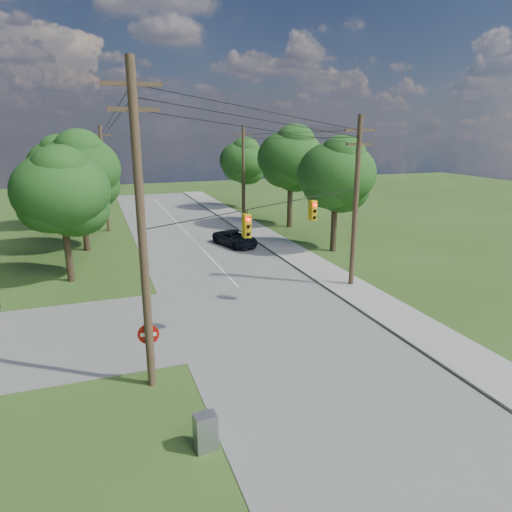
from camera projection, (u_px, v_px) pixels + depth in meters
name	position (u px, v px, depth m)	size (l,w,h in m)	color
ground	(265.00, 369.00, 19.05)	(140.00, 140.00, 0.00)	#334B19
main_road	(267.00, 317.00, 24.23)	(10.00, 100.00, 0.03)	gray
sidewalk_east	(375.00, 301.00, 26.39)	(2.60, 100.00, 0.12)	#ACA8A0
pole_sw	(142.00, 229.00, 16.25)	(2.00, 0.32, 12.00)	brown
pole_ne	(356.00, 201.00, 27.72)	(2.00, 0.32, 10.50)	brown
pole_north_e	(243.00, 174.00, 47.76)	(2.00, 0.32, 10.00)	brown
pole_north_w	(104.00, 178.00, 43.26)	(2.00, 0.32, 10.00)	brown
power_lines	(222.00, 138.00, 27.54)	(13.93, 29.62, 4.93)	black
traffic_signals	(282.00, 217.00, 22.42)	(4.91, 3.27, 1.05)	yellow
tree_w_near	(61.00, 191.00, 28.47)	(6.00, 6.00, 8.40)	#443522
tree_w_mid	(79.00, 170.00, 35.87)	(6.40, 6.40, 9.22)	#443522
tree_w_far	(59.00, 165.00, 44.38)	(6.00, 6.00, 8.73)	#443522
tree_e_near	(336.00, 174.00, 35.77)	(6.20, 6.20, 8.81)	#443522
tree_e_mid	(291.00, 158.00, 44.82)	(6.60, 6.60, 9.64)	#443522
tree_e_far	(243.00, 161.00, 55.65)	(5.80, 5.80, 8.32)	#443522
car_main_north	(235.00, 238.00, 38.85)	(2.14, 4.63, 1.29)	black
control_cabinet	(206.00, 432.00, 14.13)	(0.68, 0.49, 1.23)	gray
do_not_enter_sign	(149.00, 341.00, 17.56)	(0.82, 0.19, 2.49)	gray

